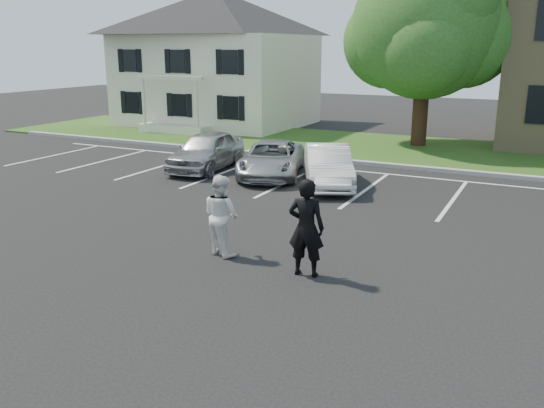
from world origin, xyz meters
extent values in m
plane|color=black|center=(0.00, 0.00, 0.00)|extent=(90.00, 90.00, 0.00)
cube|color=gray|center=(0.00, 12.00, 0.07)|extent=(40.00, 0.30, 0.15)
cube|color=#1E441A|center=(0.00, 16.00, 0.04)|extent=(44.00, 8.00, 0.08)
cube|color=silver|center=(-14.00, 8.00, 0.01)|extent=(0.12, 5.20, 0.01)
cube|color=silver|center=(-11.20, 8.00, 0.01)|extent=(0.12, 5.20, 0.01)
cube|color=silver|center=(-8.40, 8.00, 0.01)|extent=(0.12, 5.20, 0.01)
cube|color=silver|center=(-5.60, 8.00, 0.01)|extent=(0.12, 5.20, 0.01)
cube|color=silver|center=(-2.80, 8.00, 0.01)|extent=(0.12, 5.20, 0.01)
cube|color=silver|center=(0.00, 8.00, 0.01)|extent=(0.12, 5.20, 0.01)
cube|color=silver|center=(2.80, 8.00, 0.01)|extent=(0.12, 5.20, 0.01)
cube|color=silver|center=(1.40, 10.70, 0.01)|extent=(34.00, 0.12, 0.01)
cube|color=beige|center=(-13.00, 20.00, 2.60)|extent=(10.00, 8.00, 5.20)
pyramid|color=black|center=(-13.00, 20.00, 6.40)|extent=(10.30, 8.24, 2.40)
cube|color=beige|center=(-13.00, 15.70, 0.25)|extent=(4.00, 1.60, 0.50)
cylinder|color=beige|center=(-14.70, 15.10, 1.35)|extent=(0.18, 0.18, 2.70)
cylinder|color=beige|center=(-11.30, 15.10, 1.35)|extent=(0.18, 0.18, 2.70)
cube|color=beige|center=(-13.00, 15.10, 3.00)|extent=(4.20, 0.25, 0.20)
cube|color=black|center=(-13.00, 15.98, 1.50)|extent=(0.90, 0.06, 1.20)
cube|color=black|center=(-13.00, 15.98, 3.80)|extent=(0.90, 0.06, 1.20)
cube|color=black|center=(-13.65, 15.98, 1.50)|extent=(0.32, 0.05, 1.25)
cube|color=black|center=(-12.35, 15.98, 1.50)|extent=(0.32, 0.05, 1.25)
cube|color=black|center=(4.80, 16.97, 2.20)|extent=(1.30, 0.06, 1.60)
cylinder|color=black|center=(-0.36, 17.28, 1.60)|extent=(0.70, 0.70, 3.20)
sphere|color=#25531D|center=(-0.36, 17.28, 5.50)|extent=(6.60, 6.60, 6.60)
sphere|color=#25531D|center=(1.24, 17.98, 5.00)|extent=(4.60, 4.60, 4.60)
sphere|color=#25531D|center=(-2.06, 17.68, 4.80)|extent=(4.40, 4.40, 4.40)
sphere|color=#25531D|center=(0.04, 15.78, 4.60)|extent=(4.00, 4.00, 4.00)
sphere|color=#25531D|center=(-0.96, 18.88, 5.80)|extent=(4.20, 4.20, 4.20)
sphere|color=#25531D|center=(0.84, 16.38, 6.40)|extent=(3.80, 3.80, 3.80)
imported|color=black|center=(1.07, 0.40, 1.03)|extent=(0.81, 0.59, 2.06)
imported|color=silver|center=(-1.14, 0.72, 0.92)|extent=(1.08, 0.96, 1.84)
imported|color=#A4A4A9|center=(-6.49, 8.46, 0.73)|extent=(2.22, 4.45, 1.46)
imported|color=#97999E|center=(-3.76, 8.56, 0.62)|extent=(3.36, 4.90, 1.25)
imported|color=silver|center=(-1.35, 8.00, 0.68)|extent=(3.09, 4.35, 1.36)
camera|label=1|loc=(5.39, -9.89, 4.60)|focal=38.00mm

